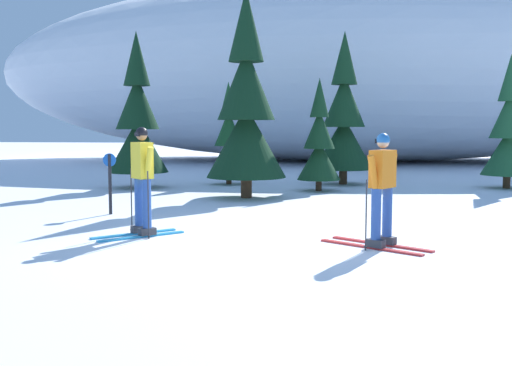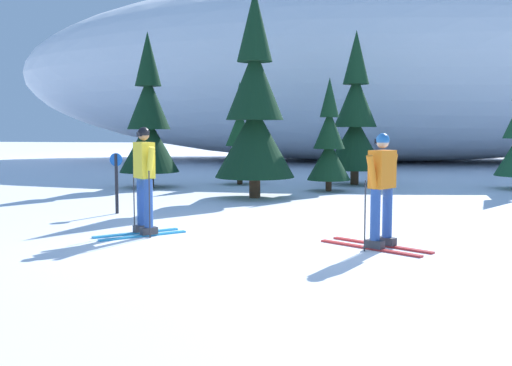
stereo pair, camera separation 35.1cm
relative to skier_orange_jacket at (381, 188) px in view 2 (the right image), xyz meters
name	(u,v)px [view 2 (the right image)]	position (x,y,z in m)	size (l,w,h in m)	color
ground_plane	(254,240)	(-2.02, 0.37, -0.92)	(120.00, 120.00, 0.00)	white
skier_orange_jacket	(381,188)	(0.00, 0.00, 0.00)	(1.70, 1.36, 1.76)	red
skier_yellow_jacket	(144,178)	(-3.95, 0.53, 0.05)	(1.42, 1.36, 1.85)	#2893CC
pine_tree_far_left	(149,123)	(-6.60, 8.39, 1.06)	(1.83, 1.83, 4.73)	#47301E
pine_tree_left	(240,142)	(-4.05, 9.82, 0.46)	(1.28, 1.28, 3.31)	#47301E
pine_tree_center_left	(255,111)	(-2.96, 6.20, 1.34)	(2.08, 2.08, 5.40)	#47301E
pine_tree_center_right	(329,144)	(-1.11, 8.13, 0.44)	(1.26, 1.26, 3.26)	#47301E
pine_tree_right	(355,121)	(-0.37, 10.29, 1.13)	(1.90, 1.90, 4.91)	#47301E
snow_ridge_background	(377,72)	(0.82, 24.13, 3.91)	(40.04, 18.61, 9.67)	white
trail_marker_post	(116,179)	(-5.41, 2.88, -0.18)	(0.28, 0.07, 1.30)	black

